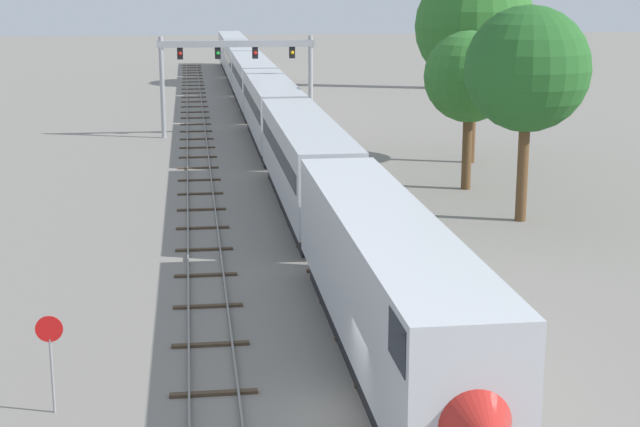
# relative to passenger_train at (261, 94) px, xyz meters

# --- Properties ---
(ground_plane) EXTENTS (400.00, 400.00, 0.00)m
(ground_plane) POSITION_rel_passenger_train_xyz_m (-2.00, -57.42, -2.61)
(ground_plane) COLOR gray
(track_main) EXTENTS (2.60, 200.00, 0.16)m
(track_main) POSITION_rel_passenger_train_xyz_m (0.00, 2.58, -2.54)
(track_main) COLOR slate
(track_main) RESTS_ON ground
(track_near) EXTENTS (2.60, 160.00, 0.16)m
(track_near) POSITION_rel_passenger_train_xyz_m (-5.50, -17.42, -2.54)
(track_near) COLOR slate
(track_near) RESTS_ON ground
(passenger_train) EXTENTS (3.04, 127.36, 4.80)m
(passenger_train) POSITION_rel_passenger_train_xyz_m (0.00, 0.00, 0.00)
(passenger_train) COLOR silver
(passenger_train) RESTS_ON ground
(signal_gantry) EXTENTS (12.10, 0.49, 7.78)m
(signal_gantry) POSITION_rel_passenger_train_xyz_m (-2.25, -6.16, 3.10)
(signal_gantry) COLOR #999BA0
(signal_gantry) RESTS_ON ground
(stop_sign) EXTENTS (0.76, 0.08, 2.88)m
(stop_sign) POSITION_rel_passenger_train_xyz_m (-10.00, -56.03, -0.74)
(stop_sign) COLOR gray
(stop_sign) RESTS_ON ground
(trackside_tree_left) EXTENTS (6.22, 6.22, 10.79)m
(trackside_tree_left) POSITION_rel_passenger_train_xyz_m (10.58, -35.83, 5.04)
(trackside_tree_left) COLOR brown
(trackside_tree_left) RESTS_ON ground
(trackside_tree_mid) EXTENTS (5.24, 5.24, 9.18)m
(trackside_tree_mid) POSITION_rel_passenger_train_xyz_m (9.97, -27.91, 3.91)
(trackside_tree_mid) COLOR brown
(trackside_tree_mid) RESTS_ON ground
(trackside_tree_right) EXTENTS (7.86, 7.86, 12.94)m
(trackside_tree_right) POSITION_rel_passenger_train_xyz_m (12.66, -19.57, 6.37)
(trackside_tree_right) COLOR brown
(trackside_tree_right) RESTS_ON ground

